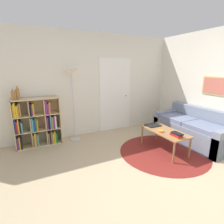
{
  "coord_description": "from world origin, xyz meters",
  "views": [
    {
      "loc": [
        -1.7,
        -1.69,
        1.76
      ],
      "look_at": [
        -0.12,
        1.44,
        0.85
      ],
      "focal_mm": 28.0,
      "sensor_mm": 36.0,
      "label": 1
    }
  ],
  "objects_px": {
    "laptop": "(153,125)",
    "bowl": "(161,131)",
    "bottle_middle": "(18,94)",
    "coffee_table": "(165,133)",
    "couch": "(193,130)",
    "bookshelf": "(37,123)",
    "floor_lamp": "(72,80)",
    "bottle_left": "(13,95)"
  },
  "relations": [
    {
      "from": "laptop",
      "to": "bowl",
      "type": "relative_size",
      "value": 2.56
    },
    {
      "from": "bottle_middle",
      "to": "coffee_table",
      "type": "bearing_deg",
      "value": -29.48
    },
    {
      "from": "couch",
      "to": "bottle_middle",
      "type": "distance_m",
      "value": 4.07
    },
    {
      "from": "laptop",
      "to": "coffee_table",
      "type": "bearing_deg",
      "value": -87.83
    },
    {
      "from": "bookshelf",
      "to": "bowl",
      "type": "xyz_separation_m",
      "value": [
        2.25,
        -1.54,
        -0.05
      ]
    },
    {
      "from": "floor_lamp",
      "to": "couch",
      "type": "xyz_separation_m",
      "value": [
        2.55,
        -1.38,
        -1.17
      ]
    },
    {
      "from": "bookshelf",
      "to": "floor_lamp",
      "type": "distance_m",
      "value": 1.26
    },
    {
      "from": "bookshelf",
      "to": "laptop",
      "type": "xyz_separation_m",
      "value": [
        2.38,
        -1.16,
        -0.06
      ]
    },
    {
      "from": "bookshelf",
      "to": "bowl",
      "type": "relative_size",
      "value": 8.76
    },
    {
      "from": "floor_lamp",
      "to": "laptop",
      "type": "bearing_deg",
      "value": -35.12
    },
    {
      "from": "bookshelf",
      "to": "bottle_left",
      "type": "height_order",
      "value": "bottle_left"
    },
    {
      "from": "bowl",
      "to": "coffee_table",
      "type": "bearing_deg",
      "value": 10.89
    },
    {
      "from": "bowl",
      "to": "bottle_middle",
      "type": "xyz_separation_m",
      "value": [
        -2.56,
        1.55,
        0.74
      ]
    },
    {
      "from": "bookshelf",
      "to": "coffee_table",
      "type": "height_order",
      "value": "bookshelf"
    },
    {
      "from": "laptop",
      "to": "bowl",
      "type": "height_order",
      "value": "bowl"
    },
    {
      "from": "floor_lamp",
      "to": "bowl",
      "type": "distance_m",
      "value": 2.27
    },
    {
      "from": "floor_lamp",
      "to": "coffee_table",
      "type": "xyz_separation_m",
      "value": [
        1.56,
        -1.45,
        -1.06
      ]
    },
    {
      "from": "bookshelf",
      "to": "bottle_middle",
      "type": "height_order",
      "value": "bottle_middle"
    },
    {
      "from": "floor_lamp",
      "to": "couch",
      "type": "height_order",
      "value": "floor_lamp"
    },
    {
      "from": "floor_lamp",
      "to": "bottle_middle",
      "type": "bearing_deg",
      "value": 176.25
    },
    {
      "from": "floor_lamp",
      "to": "bottle_left",
      "type": "xyz_separation_m",
      "value": [
        -1.22,
        0.05,
        -0.27
      ]
    },
    {
      "from": "coffee_table",
      "to": "bottle_middle",
      "type": "xyz_separation_m",
      "value": [
        -2.69,
        1.52,
        0.81
      ]
    },
    {
      "from": "laptop",
      "to": "couch",
      "type": "bearing_deg",
      "value": -16.48
    },
    {
      "from": "bookshelf",
      "to": "laptop",
      "type": "relative_size",
      "value": 3.43
    },
    {
      "from": "coffee_table",
      "to": "bottle_left",
      "type": "bearing_deg",
      "value": 151.75
    },
    {
      "from": "floor_lamp",
      "to": "coffee_table",
      "type": "relative_size",
      "value": 1.62
    },
    {
      "from": "floor_lamp",
      "to": "bowl",
      "type": "relative_size",
      "value": 13.74
    },
    {
      "from": "laptop",
      "to": "bookshelf",
      "type": "bearing_deg",
      "value": 154.08
    },
    {
      "from": "couch",
      "to": "bookshelf",
      "type": "bearing_deg",
      "value": 156.75
    },
    {
      "from": "bookshelf",
      "to": "bottle_left",
      "type": "xyz_separation_m",
      "value": [
        -0.39,
        -0.02,
        0.67
      ]
    },
    {
      "from": "laptop",
      "to": "bottle_left",
      "type": "xyz_separation_m",
      "value": [
        -2.77,
        1.13,
        0.73
      ]
    },
    {
      "from": "floor_lamp",
      "to": "bottle_left",
      "type": "distance_m",
      "value": 1.25
    },
    {
      "from": "coffee_table",
      "to": "laptop",
      "type": "relative_size",
      "value": 3.32
    },
    {
      "from": "couch",
      "to": "bowl",
      "type": "height_order",
      "value": "couch"
    },
    {
      "from": "bottle_left",
      "to": "laptop",
      "type": "bearing_deg",
      "value": -22.25
    },
    {
      "from": "coffee_table",
      "to": "bowl",
      "type": "xyz_separation_m",
      "value": [
        -0.14,
        -0.03,
        0.07
      ]
    },
    {
      "from": "floor_lamp",
      "to": "laptop",
      "type": "relative_size",
      "value": 5.37
    },
    {
      "from": "coffee_table",
      "to": "bowl",
      "type": "bearing_deg",
      "value": -169.11
    },
    {
      "from": "bookshelf",
      "to": "bottle_middle",
      "type": "distance_m",
      "value": 0.75
    },
    {
      "from": "couch",
      "to": "bowl",
      "type": "relative_size",
      "value": 14.65
    },
    {
      "from": "laptop",
      "to": "floor_lamp",
      "type": "bearing_deg",
      "value": 144.88
    },
    {
      "from": "bowl",
      "to": "bottle_left",
      "type": "xyz_separation_m",
      "value": [
        -2.64,
        1.52,
        0.72
      ]
    }
  ]
}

